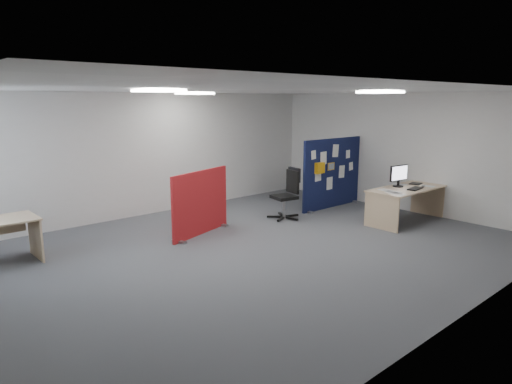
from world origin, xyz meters
TOP-DOWN VIEW (x-y plane):
  - floor at (0.00, 0.00)m, footprint 9.00×9.00m
  - ceiling at (0.00, 0.00)m, footprint 9.00×7.00m
  - wall_back at (0.00, 3.50)m, footprint 9.00×0.02m
  - wall_front at (0.00, -3.50)m, footprint 9.00×0.02m
  - wall_right at (4.50, 0.00)m, footprint 0.02×7.00m
  - ceiling_lights at (0.33, 0.67)m, footprint 4.10×4.10m
  - navy_divider at (3.46, 1.18)m, footprint 2.00×0.30m
  - main_desk at (3.58, -0.69)m, footprint 1.88×0.84m
  - monitor_main at (3.56, -0.54)m, footprint 0.53×0.22m
  - keyboard at (3.57, -0.93)m, footprint 0.47×0.24m
  - mouse at (3.93, -0.91)m, footprint 0.11×0.09m
  - paper_tray at (4.13, -0.62)m, footprint 0.32×0.27m
  - red_divider at (-0.17, 1.40)m, footprint 1.58×0.54m
  - office_chair at (1.94, 1.13)m, footprint 0.71×0.71m
  - desk_papers at (3.34, -0.74)m, footprint 1.47×0.85m

SIDE VIEW (x-z plane):
  - floor at x=0.00m, z-range 0.00..0.00m
  - main_desk at x=3.58m, z-range 0.20..0.93m
  - red_divider at x=-0.17m, z-range -0.01..1.22m
  - office_chair at x=1.94m, z-range 0.07..1.15m
  - desk_papers at x=3.34m, z-range 0.73..0.73m
  - paper_tray at x=4.13m, z-range 0.73..0.74m
  - keyboard at x=3.57m, z-range 0.73..0.75m
  - mouse at x=3.93m, z-range 0.73..0.76m
  - navy_divider at x=3.46m, z-range 0.00..1.65m
  - monitor_main at x=3.56m, z-range 0.76..1.21m
  - wall_back at x=0.00m, z-range 0.00..2.70m
  - wall_front at x=0.00m, z-range 0.00..2.70m
  - wall_right at x=4.50m, z-range 0.00..2.70m
  - ceiling_lights at x=0.33m, z-range 2.65..2.69m
  - ceiling at x=0.00m, z-range 2.69..2.71m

